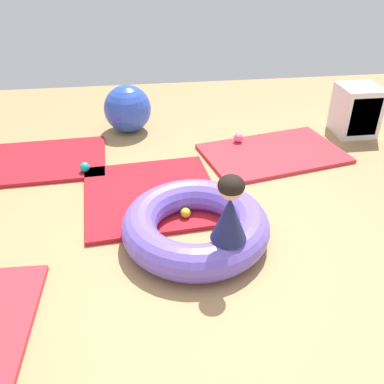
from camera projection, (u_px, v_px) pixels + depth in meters
The scene contains 11 objects.
ground_plane at pixel (191, 247), 3.17m from camera, with size 8.00×8.00×0.00m, color tan.
gym_mat_center_rear at pixel (26, 162), 4.28m from camera, with size 1.60×0.92×0.04m, color #B21923.
gym_mat_far_right at pixel (151, 194), 3.76m from camera, with size 1.17×1.20×0.04m, color #B21923.
gym_mat_far_left at pixel (273, 153), 4.45m from camera, with size 1.44×0.91×0.04m, color red.
inflatable_cushion at pixel (196, 225), 3.18m from camera, with size 1.13×1.13×0.27m, color #7056D1.
child_in_navy at pixel (230, 209), 2.71m from camera, with size 0.35×0.35×0.49m.
play_ball_yellow at pixel (186, 213), 3.41m from camera, with size 0.08×0.08×0.08m, color yellow.
play_ball_teal at pixel (85, 167), 4.05m from camera, with size 0.10×0.10×0.10m, color teal.
play_ball_pink at pixel (238, 138), 4.61m from camera, with size 0.11×0.11×0.11m, color pink.
exercise_ball_large at pixel (128, 109), 4.86m from camera, with size 0.55×0.55×0.55m, color blue.
storage_cube at pixel (357, 111), 4.78m from camera, with size 0.44×0.44×0.56m.
Camera 1 is at (-0.33, -2.43, 2.05)m, focal length 38.96 mm.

